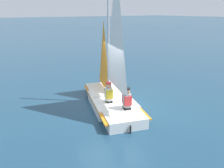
% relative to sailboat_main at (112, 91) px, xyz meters
% --- Properties ---
extents(ground_plane, '(260.00, 260.00, 0.00)m').
position_rel_sailboat_main_xyz_m(ground_plane, '(0.02, -0.01, -0.71)').
color(ground_plane, navy).
extents(sailboat_main, '(4.30, 2.68, 5.38)m').
position_rel_sailboat_main_xyz_m(sailboat_main, '(0.00, 0.00, 0.00)').
color(sailboat_main, white).
rests_on(sailboat_main, ground_plane).
extents(sailor_helm, '(0.40, 0.37, 1.16)m').
position_rel_sailboat_main_xyz_m(sailor_helm, '(-0.22, 0.30, -0.08)').
color(sailor_helm, black).
rests_on(sailor_helm, ground_plane).
extents(sailor_crew, '(0.40, 0.37, 1.16)m').
position_rel_sailboat_main_xyz_m(sailor_crew, '(-1.09, 0.09, -0.08)').
color(sailor_crew, black).
rests_on(sailor_crew, ground_plane).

